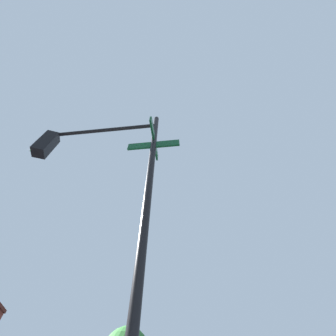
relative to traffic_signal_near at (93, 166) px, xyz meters
name	(u,v)px	position (x,y,z in m)	size (l,w,h in m)	color
traffic_signal_near	(93,166)	(0.00, 0.00, 0.00)	(1.61, 3.19, 6.50)	black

